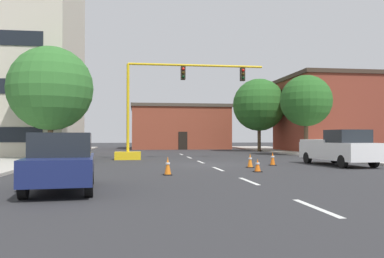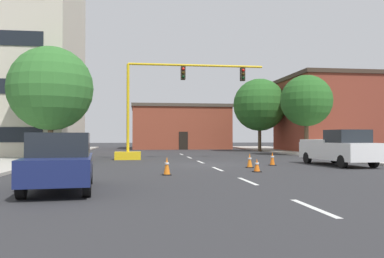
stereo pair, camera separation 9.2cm
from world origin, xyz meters
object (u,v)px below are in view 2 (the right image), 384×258
object	(u,v)px
traffic_signal_gantry	(149,126)
pickup_truck_white	(339,148)
tree_right_far	(260,105)
traffic_cone_roadside_a	(257,165)
sedan_navy_near_left	(60,161)
traffic_cone_roadside_c	(250,161)
traffic_cone_roadside_b	(272,159)
tree_right_mid	(306,101)
tree_left_near	(51,89)
traffic_cone_roadside_d	(167,166)

from	to	relation	value
traffic_signal_gantry	pickup_truck_white	world-z (taller)	traffic_signal_gantry
tree_right_far	traffic_cone_roadside_a	size ratio (longest dim) A/B	12.92
sedan_navy_near_left	traffic_cone_roadside_a	size ratio (longest dim) A/B	7.60
tree_right_far	traffic_cone_roadside_a	distance (m)	26.08
traffic_cone_roadside_c	traffic_cone_roadside_a	bearing A→B (deg)	-98.49
traffic_cone_roadside_b	sedan_navy_near_left	bearing A→B (deg)	-137.13
tree_right_mid	traffic_cone_roadside_b	distance (m)	13.77
sedan_navy_near_left	traffic_cone_roadside_a	world-z (taller)	sedan_navy_near_left
traffic_cone_roadside_a	traffic_cone_roadside_c	size ratio (longest dim) A/B	0.81
pickup_truck_white	traffic_cone_roadside_b	distance (m)	3.74
traffic_signal_gantry	tree_left_near	xyz separation A→B (m)	(-6.67, -0.11, 2.56)
traffic_signal_gantry	sedan_navy_near_left	size ratio (longest dim) A/B	2.29
tree_left_near	traffic_cone_roadside_b	size ratio (longest dim) A/B	9.94
sedan_navy_near_left	tree_right_far	bearing A→B (deg)	62.39
traffic_cone_roadside_a	traffic_cone_roadside_b	distance (m)	4.41
sedan_navy_near_left	traffic_cone_roadside_d	bearing A→B (deg)	50.55
tree_right_mid	traffic_cone_roadside_a	xyz separation A→B (m)	(-8.98, -15.00, -4.39)
traffic_signal_gantry	traffic_cone_roadside_b	bearing A→B (deg)	-45.56
sedan_navy_near_left	traffic_cone_roadside_c	distance (m)	11.21
tree_left_near	traffic_cone_roadside_a	distance (m)	16.17
tree_right_mid	tree_right_far	bearing A→B (deg)	97.30
tree_right_mid	traffic_cone_roadside_b	world-z (taller)	tree_right_mid
traffic_cone_roadside_a	traffic_cone_roadside_d	bearing A→B (deg)	-167.68
traffic_signal_gantry	traffic_cone_roadside_c	distance (m)	9.83
traffic_cone_roadside_b	traffic_cone_roadside_c	distance (m)	2.21
traffic_cone_roadside_b	traffic_cone_roadside_a	bearing A→B (deg)	-118.17
traffic_signal_gantry	traffic_cone_roadside_c	bearing A→B (deg)	-58.75
traffic_cone_roadside_d	traffic_cone_roadside_c	bearing A→B (deg)	36.76
traffic_cone_roadside_c	traffic_cone_roadside_b	bearing A→B (deg)	39.20
sedan_navy_near_left	traffic_cone_roadside_d	distance (m)	5.61
tree_left_near	traffic_cone_roadside_d	world-z (taller)	tree_left_near
traffic_cone_roadside_a	traffic_signal_gantry	bearing A→B (deg)	113.32
tree_right_mid	traffic_cone_roadside_c	world-z (taller)	tree_right_mid
tree_right_mid	traffic_cone_roadside_d	world-z (taller)	tree_right_mid
pickup_truck_white	tree_right_mid	bearing A→B (deg)	74.47
tree_right_mid	traffic_cone_roadside_a	world-z (taller)	tree_right_mid
tree_right_far	tree_left_near	xyz separation A→B (m)	(-19.07, -13.81, -0.16)
traffic_signal_gantry	traffic_cone_roadside_d	bearing A→B (deg)	-87.87
tree_right_mid	traffic_cone_roadside_d	xyz separation A→B (m)	(-13.17, -15.91, -4.31)
tree_left_near	pickup_truck_white	world-z (taller)	tree_left_near
pickup_truck_white	traffic_cone_roadside_a	xyz separation A→B (m)	(-5.73, -3.31, -0.67)
traffic_cone_roadside_a	traffic_cone_roadside_d	world-z (taller)	traffic_cone_roadside_d
traffic_cone_roadside_b	traffic_signal_gantry	bearing A→B (deg)	134.44
sedan_navy_near_left	traffic_cone_roadside_a	bearing A→B (deg)	34.04
tree_right_far	traffic_cone_roadside_d	bearing A→B (deg)	-115.27
tree_right_far	traffic_cone_roadside_d	size ratio (longest dim) A/B	10.16
traffic_signal_gantry	traffic_cone_roadside_d	world-z (taller)	traffic_signal_gantry
tree_left_near	traffic_signal_gantry	bearing A→B (deg)	0.94
pickup_truck_white	traffic_cone_roadside_c	world-z (taller)	pickup_truck_white
traffic_cone_roadside_b	tree_right_far	bearing A→B (deg)	74.51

